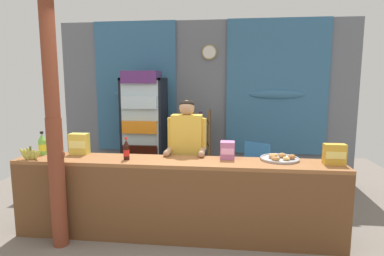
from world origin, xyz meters
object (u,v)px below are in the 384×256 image
object	(u,v)px
soda_bottle_cola	(126,150)
snack_box_instant_noodle	(79,144)
plastic_lawn_chair	(260,165)
snack_box_wafer	(227,150)
timber_post	(54,124)
shopkeeper	(187,147)
pastry_tray	(280,158)
snack_box_choco_powder	(334,154)
bottle_shelf_rack	(197,146)
drink_fridge	(144,124)
soda_bottle_lime_soda	(42,145)
stall_counter	(175,193)
banana_bunch	(31,154)

from	to	relation	value
soda_bottle_cola	snack_box_instant_noodle	size ratio (longest dim) A/B	1.02
plastic_lawn_chair	snack_box_wafer	size ratio (longest dim) A/B	4.34
timber_post	shopkeeper	world-z (taller)	timber_post
plastic_lawn_chair	pastry_tray	bearing A→B (deg)	-86.67
snack_box_choco_powder	plastic_lawn_chair	bearing A→B (deg)	112.89
bottle_shelf_rack	drink_fridge	bearing A→B (deg)	-169.12
soda_bottle_cola	soda_bottle_lime_soda	bearing A→B (deg)	173.03
snack_box_wafer	pastry_tray	distance (m)	0.59
drink_fridge	plastic_lawn_chair	bearing A→B (deg)	-7.73
bottle_shelf_rack	plastic_lawn_chair	xyz separation A→B (m)	(1.05, -0.43, -0.18)
shopkeeper	pastry_tray	bearing A→B (deg)	-14.28
stall_counter	drink_fridge	size ratio (longest dim) A/B	1.89
timber_post	soda_bottle_cola	world-z (taller)	timber_post
soda_bottle_lime_soda	banana_bunch	bearing A→B (deg)	-88.55
stall_counter	drink_fridge	distance (m)	2.09
drink_fridge	bottle_shelf_rack	xyz separation A→B (m)	(0.88, 0.17, -0.39)
soda_bottle_lime_soda	snack_box_wafer	distance (m)	2.23
drink_fridge	plastic_lawn_chair	world-z (taller)	drink_fridge
bottle_shelf_rack	banana_bunch	bearing A→B (deg)	-129.18
stall_counter	bottle_shelf_rack	size ratio (longest dim) A/B	2.84
timber_post	banana_bunch	size ratio (longest dim) A/B	10.34
bottle_shelf_rack	shopkeeper	xyz separation A→B (m)	(0.03, -1.49, 0.29)
shopkeeper	snack_box_choco_powder	xyz separation A→B (m)	(1.64, -0.41, 0.04)
pastry_tray	snack_box_instant_noodle	bearing A→B (deg)	179.38
bottle_shelf_rack	soda_bottle_lime_soda	size ratio (longest dim) A/B	4.59
stall_counter	soda_bottle_lime_soda	bearing A→B (deg)	173.08
drink_fridge	shopkeeper	distance (m)	1.60
drink_fridge	snack_box_choco_powder	bearing A→B (deg)	-34.23
timber_post	drink_fridge	size ratio (longest dim) A/B	1.44
snack_box_instant_noodle	pastry_tray	world-z (taller)	snack_box_instant_noodle
drink_fridge	banana_bunch	xyz separation A→B (m)	(-0.81, -1.90, -0.10)
stall_counter	plastic_lawn_chair	world-z (taller)	stall_counter
stall_counter	soda_bottle_cola	world-z (taller)	soda_bottle_cola
plastic_lawn_chair	soda_bottle_cola	size ratio (longest dim) A/B	3.35
soda_bottle_cola	snack_box_instant_noodle	distance (m)	0.69
soda_bottle_cola	plastic_lawn_chair	bearing A→B (deg)	42.78
bottle_shelf_rack	shopkeeper	bearing A→B (deg)	-88.93
soda_bottle_lime_soda	soda_bottle_cola	xyz separation A→B (m)	(1.09, -0.13, -0.01)
stall_counter	soda_bottle_cola	size ratio (longest dim) A/B	14.35
timber_post	banana_bunch	xyz separation A→B (m)	(-0.42, 0.20, -0.38)
timber_post	plastic_lawn_chair	xyz separation A→B (m)	(2.32, 1.84, -0.85)
banana_bunch	snack_box_choco_powder	bearing A→B (deg)	2.89
shopkeeper	snack_box_wafer	distance (m)	0.58
bottle_shelf_rack	plastic_lawn_chair	size ratio (longest dim) A/B	1.51
shopkeeper	pastry_tray	size ratio (longest dim) A/B	3.59
soda_bottle_lime_soda	pastry_tray	bearing A→B (deg)	1.06
drink_fridge	snack_box_instant_noodle	bearing A→B (deg)	-103.69
bottle_shelf_rack	banana_bunch	world-z (taller)	bottle_shelf_rack
timber_post	shopkeeper	size ratio (longest dim) A/B	1.81
snack_box_wafer	drink_fridge	bearing A→B (deg)	131.49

